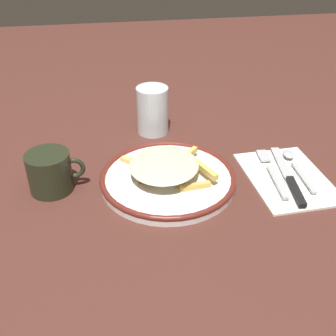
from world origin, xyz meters
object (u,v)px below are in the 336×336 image
object	(u,v)px
fries_heap	(167,167)
napkin	(287,177)
water_glass	(151,110)
coffee_mug	(50,172)
fork	(272,172)
plate	(168,178)
knife	(290,179)
spoon	(294,163)

from	to	relation	value
fries_heap	napkin	xyz separation A→B (m)	(0.24, -0.03, -0.03)
water_glass	coffee_mug	bearing A→B (deg)	-137.09
fries_heap	water_glass	size ratio (longest dim) A/B	1.62
fork	water_glass	xyz separation A→B (m)	(-0.22, 0.23, 0.05)
plate	knife	size ratio (longest dim) A/B	1.28
napkin	fork	bearing A→B (deg)	155.70
fork	coffee_mug	bearing A→B (deg)	176.09
fork	knife	size ratio (longest dim) A/B	0.84
fries_heap	napkin	bearing A→B (deg)	-6.66
fries_heap	coffee_mug	distance (m)	0.22
knife	spoon	xyz separation A→B (m)	(0.03, 0.05, 0.00)
fork	knife	distance (m)	0.04
plate	napkin	size ratio (longest dim) A/B	1.26
plate	fork	xyz separation A→B (m)	(0.21, -0.01, 0.00)
coffee_mug	water_glass	bearing A→B (deg)	42.91
napkin	water_glass	distance (m)	0.35
napkin	knife	xyz separation A→B (m)	(-0.00, -0.02, 0.01)
knife	spoon	size ratio (longest dim) A/B	1.38
napkin	coffee_mug	bearing A→B (deg)	174.82
napkin	spoon	bearing A→B (deg)	49.97
water_glass	napkin	bearing A→B (deg)	-45.29
napkin	water_glass	xyz separation A→B (m)	(-0.24, 0.25, 0.05)
knife	plate	bearing A→B (deg)	169.62
spoon	fries_heap	bearing A→B (deg)	-178.60
fries_heap	fork	world-z (taller)	fries_heap
fries_heap	knife	size ratio (longest dim) A/B	0.87
fork	knife	bearing A→B (deg)	-51.74
plate	spoon	bearing A→B (deg)	2.17
plate	coffee_mug	xyz separation A→B (m)	(-0.22, 0.02, 0.03)
plate	napkin	bearing A→B (deg)	-5.88
coffee_mug	plate	bearing A→B (deg)	-4.42
fork	knife	xyz separation A→B (m)	(0.02, -0.03, 0.00)
fries_heap	napkin	size ratio (longest dim) A/B	0.86
spoon	water_glass	size ratio (longest dim) A/B	1.36
spoon	water_glass	world-z (taller)	water_glass
fork	spoon	distance (m)	0.06
napkin	knife	bearing A→B (deg)	-97.80
spoon	plate	bearing A→B (deg)	-177.83
napkin	coffee_mug	xyz separation A→B (m)	(-0.46, 0.04, 0.04)
plate	spoon	world-z (taller)	plate
coffee_mug	napkin	bearing A→B (deg)	-5.18
plate	spoon	xyz separation A→B (m)	(0.27, 0.01, 0.00)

